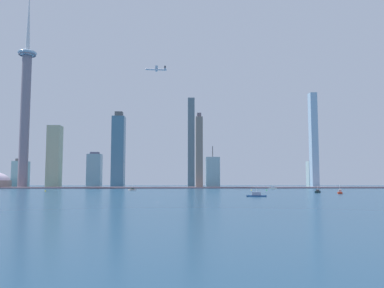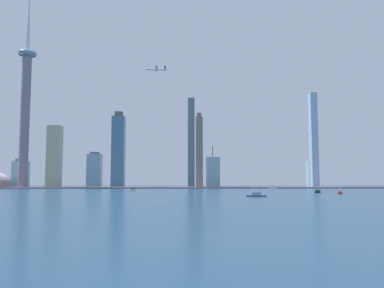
{
  "view_description": "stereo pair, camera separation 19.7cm",
  "coord_description": "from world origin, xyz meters",
  "px_view_note": "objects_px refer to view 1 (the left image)",
  "views": [
    {
      "loc": [
        17.07,
        -284.73,
        15.71
      ],
      "look_at": [
        35.67,
        386.95,
        75.89
      ],
      "focal_mm": 36.78,
      "sensor_mm": 36.0,
      "label": 1
    },
    {
      "loc": [
        17.27,
        -284.73,
        15.71
      ],
      "look_at": [
        35.67,
        386.95,
        75.89
      ],
      "focal_mm": 36.78,
      "sensor_mm": 36.0,
      "label": 2
    }
  ],
  "objects_px": {
    "skyscraper_6": "(311,174)",
    "boat_4": "(256,195)",
    "channel_buoy_1": "(267,190)",
    "skyscraper_8": "(118,151)",
    "skyscraper_7": "(199,152)",
    "skyscraper_1": "(191,142)",
    "boat_1": "(273,188)",
    "boat_3": "(340,192)",
    "boat_2": "(132,189)",
    "channel_buoy_0": "(45,191)",
    "boat_0": "(318,192)",
    "skyscraper_4": "(94,170)",
    "airplane": "(156,69)",
    "skyscraper_3": "(21,174)",
    "skyscraper_5": "(54,156)",
    "skyscraper_0": "(213,172)",
    "observation_tower": "(26,100)",
    "skyscraper_2": "(314,140)",
    "channel_buoy_2": "(252,190)"
  },
  "relations": [
    {
      "from": "skyscraper_1",
      "to": "boat_2",
      "type": "distance_m",
      "value": 256.36
    },
    {
      "from": "skyscraper_0",
      "to": "airplane",
      "type": "distance_m",
      "value": 253.95
    },
    {
      "from": "skyscraper_8",
      "to": "boat_3",
      "type": "bearing_deg",
      "value": -47.65
    },
    {
      "from": "skyscraper_1",
      "to": "skyscraper_5",
      "type": "bearing_deg",
      "value": -174.96
    },
    {
      "from": "channel_buoy_2",
      "to": "channel_buoy_1",
      "type": "bearing_deg",
      "value": -18.27
    },
    {
      "from": "skyscraper_3",
      "to": "boat_1",
      "type": "relative_size",
      "value": 4.08
    },
    {
      "from": "airplane",
      "to": "skyscraper_4",
      "type": "bearing_deg",
      "value": -54.37
    },
    {
      "from": "skyscraper_5",
      "to": "channel_buoy_1",
      "type": "bearing_deg",
      "value": -31.74
    },
    {
      "from": "skyscraper_3",
      "to": "skyscraper_2",
      "type": "bearing_deg",
      "value": -7.06
    },
    {
      "from": "boat_2",
      "to": "skyscraper_4",
      "type": "bearing_deg",
      "value": -95.24
    },
    {
      "from": "skyscraper_8",
      "to": "boat_2",
      "type": "relative_size",
      "value": 13.0
    },
    {
      "from": "skyscraper_2",
      "to": "boat_4",
      "type": "distance_m",
      "value": 420.62
    },
    {
      "from": "boat_3",
      "to": "skyscraper_2",
      "type": "bearing_deg",
      "value": -175.51
    },
    {
      "from": "boat_3",
      "to": "airplane",
      "type": "height_order",
      "value": "airplane"
    },
    {
      "from": "boat_1",
      "to": "airplane",
      "type": "bearing_deg",
      "value": 12.02
    },
    {
      "from": "boat_0",
      "to": "boat_2",
      "type": "relative_size",
      "value": 1.28
    },
    {
      "from": "skyscraper_4",
      "to": "boat_2",
      "type": "distance_m",
      "value": 246.02
    },
    {
      "from": "boat_4",
      "to": "channel_buoy_1",
      "type": "height_order",
      "value": "boat_4"
    },
    {
      "from": "skyscraper_7",
      "to": "skyscraper_1",
      "type": "bearing_deg",
      "value": 98.16
    },
    {
      "from": "skyscraper_4",
      "to": "channel_buoy_0",
      "type": "distance_m",
      "value": 276.27
    },
    {
      "from": "boat_1",
      "to": "boat_3",
      "type": "relative_size",
      "value": 0.95
    },
    {
      "from": "skyscraper_8",
      "to": "boat_2",
      "type": "bearing_deg",
      "value": -74.54
    },
    {
      "from": "boat_2",
      "to": "channel_buoy_2",
      "type": "xyz_separation_m",
      "value": [
        167.15,
        -17.48,
        -0.39
      ]
    },
    {
      "from": "boat_1",
      "to": "channel_buoy_0",
      "type": "bearing_deg",
      "value": 33.72
    },
    {
      "from": "observation_tower",
      "to": "boat_4",
      "type": "height_order",
      "value": "observation_tower"
    },
    {
      "from": "skyscraper_4",
      "to": "skyscraper_1",
      "type": "bearing_deg",
      "value": 0.68
    },
    {
      "from": "observation_tower",
      "to": "skyscraper_3",
      "type": "bearing_deg",
      "value": 114.32
    },
    {
      "from": "boat_4",
      "to": "boat_3",
      "type": "bearing_deg",
      "value": 42.67
    },
    {
      "from": "skyscraper_4",
      "to": "channel_buoy_2",
      "type": "bearing_deg",
      "value": -41.51
    },
    {
      "from": "skyscraper_7",
      "to": "airplane",
      "type": "bearing_deg",
      "value": -135.92
    },
    {
      "from": "skyscraper_0",
      "to": "skyscraper_7",
      "type": "relative_size",
      "value": 0.61
    },
    {
      "from": "skyscraper_4",
      "to": "skyscraper_5",
      "type": "height_order",
      "value": "skyscraper_5"
    },
    {
      "from": "boat_0",
      "to": "boat_4",
      "type": "xyz_separation_m",
      "value": [
        -89.27,
        -95.35,
        0.04
      ]
    },
    {
      "from": "boat_1",
      "to": "boat_2",
      "type": "bearing_deg",
      "value": 29.81
    },
    {
      "from": "channel_buoy_0",
      "to": "skyscraper_1",
      "type": "bearing_deg",
      "value": 55.03
    },
    {
      "from": "channel_buoy_1",
      "to": "skyscraper_8",
      "type": "bearing_deg",
      "value": 139.58
    },
    {
      "from": "observation_tower",
      "to": "skyscraper_8",
      "type": "bearing_deg",
      "value": 7.81
    },
    {
      "from": "skyscraper_4",
      "to": "airplane",
      "type": "xyz_separation_m",
      "value": [
        130.57,
        -154.04,
        161.73
      ]
    },
    {
      "from": "boat_2",
      "to": "channel_buoy_0",
      "type": "bearing_deg",
      "value": -3.14
    },
    {
      "from": "skyscraper_4",
      "to": "channel_buoy_0",
      "type": "height_order",
      "value": "skyscraper_4"
    },
    {
      "from": "boat_3",
      "to": "channel_buoy_1",
      "type": "distance_m",
      "value": 129.03
    },
    {
      "from": "boat_0",
      "to": "boat_4",
      "type": "distance_m",
      "value": 130.62
    },
    {
      "from": "skyscraper_6",
      "to": "boat_4",
      "type": "xyz_separation_m",
      "value": [
        -191.47,
        -422.27,
        -24.15
      ]
    },
    {
      "from": "boat_1",
      "to": "boat_4",
      "type": "distance_m",
      "value": 279.46
    },
    {
      "from": "boat_0",
      "to": "airplane",
      "type": "height_order",
      "value": "airplane"
    },
    {
      "from": "skyscraper_3",
      "to": "boat_1",
      "type": "bearing_deg",
      "value": -20.23
    },
    {
      "from": "skyscraper_3",
      "to": "boat_4",
      "type": "bearing_deg",
      "value": -48.56
    },
    {
      "from": "skyscraper_1",
      "to": "skyscraper_5",
      "type": "distance_m",
      "value": 267.5
    },
    {
      "from": "skyscraper_5",
      "to": "channel_buoy_2",
      "type": "height_order",
      "value": "skyscraper_5"
    },
    {
      "from": "observation_tower",
      "to": "boat_0",
      "type": "distance_m",
      "value": 541.02
    }
  ]
}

